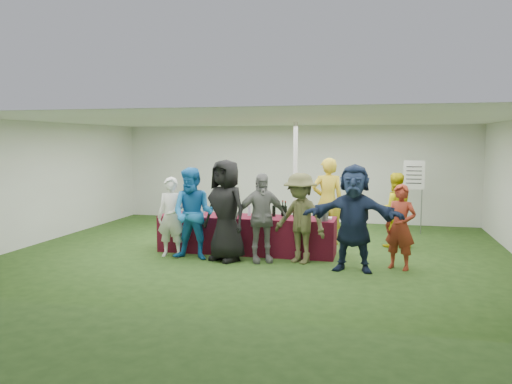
% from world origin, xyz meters
% --- Properties ---
extents(ground, '(60.00, 60.00, 0.00)m').
position_xyz_m(ground, '(0.00, 0.00, 0.00)').
color(ground, '#284719').
rests_on(ground, ground).
extents(tent, '(10.00, 10.00, 10.00)m').
position_xyz_m(tent, '(0.50, 1.20, 1.35)').
color(tent, white).
rests_on(tent, ground).
extents(serving_table, '(3.60, 0.80, 0.75)m').
position_xyz_m(serving_table, '(-0.26, -0.25, 0.38)').
color(serving_table, maroon).
rests_on(serving_table, ground).
extents(wine_bottles, '(0.69, 0.17, 0.32)m').
position_xyz_m(wine_bottles, '(0.36, -0.12, 0.87)').
color(wine_bottles, black).
rests_on(wine_bottles, serving_table).
extents(wine_glasses, '(1.08, 0.10, 0.16)m').
position_xyz_m(wine_glasses, '(-1.18, -0.53, 0.86)').
color(wine_glasses, silver).
rests_on(wine_glasses, serving_table).
extents(water_bottle, '(0.07, 0.07, 0.23)m').
position_xyz_m(water_bottle, '(-0.23, -0.17, 0.85)').
color(water_bottle, silver).
rests_on(water_bottle, serving_table).
extents(bar_towel, '(0.25, 0.18, 0.03)m').
position_xyz_m(bar_towel, '(1.33, -0.20, 0.77)').
color(bar_towel, white).
rests_on(bar_towel, serving_table).
extents(dump_bucket, '(0.23, 0.23, 0.18)m').
position_xyz_m(dump_bucket, '(1.30, -0.47, 0.84)').
color(dump_bucket, slate).
rests_on(dump_bucket, serving_table).
extents(wine_list_sign, '(0.50, 0.03, 1.80)m').
position_xyz_m(wine_list_sign, '(3.17, 2.69, 1.32)').
color(wine_list_sign, slate).
rests_on(wine_list_sign, ground).
extents(staff_pourer, '(0.79, 0.61, 1.91)m').
position_xyz_m(staff_pourer, '(1.26, 0.97, 0.96)').
color(staff_pourer, gold).
rests_on(staff_pourer, ground).
extents(staff_back, '(0.90, 0.78, 1.60)m').
position_xyz_m(staff_back, '(2.68, 1.00, 0.80)').
color(staff_back, '#D5C411').
rests_on(staff_back, ground).
extents(customer_0, '(0.59, 0.40, 1.57)m').
position_xyz_m(customer_0, '(-1.61, -0.94, 0.79)').
color(customer_0, white).
rests_on(customer_0, ground).
extents(customer_1, '(0.87, 0.69, 1.77)m').
position_xyz_m(customer_1, '(-1.11, -1.07, 0.89)').
color(customer_1, blue).
rests_on(customer_1, ground).
extents(customer_2, '(1.11, 0.96, 1.93)m').
position_xyz_m(customer_2, '(-0.47, -1.00, 0.96)').
color(customer_2, black).
rests_on(customer_2, ground).
extents(customer_3, '(1.07, 0.79, 1.69)m').
position_xyz_m(customer_3, '(0.20, -0.95, 0.84)').
color(customer_3, slate).
rests_on(customer_3, ground).
extents(customer_4, '(1.26, 1.05, 1.69)m').
position_xyz_m(customer_4, '(0.93, -0.86, 0.85)').
color(customer_4, '#4E4E2B').
rests_on(customer_4, ground).
extents(customer_5, '(1.77, 0.66, 1.88)m').
position_xyz_m(customer_5, '(1.92, -1.19, 0.94)').
color(customer_5, '#182540').
rests_on(customer_5, ground).
extents(customer_6, '(0.66, 0.56, 1.52)m').
position_xyz_m(customer_6, '(2.73, -0.89, 0.76)').
color(customer_6, maroon).
rests_on(customer_6, ground).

